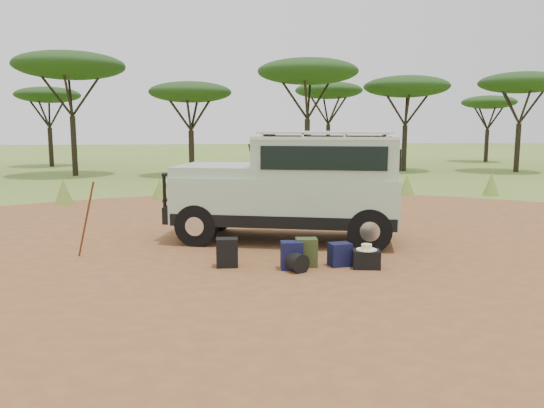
{
  "coord_description": "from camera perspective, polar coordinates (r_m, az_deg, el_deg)",
  "views": [
    {
      "loc": [
        -1.59,
        -9.56,
        2.51
      ],
      "look_at": [
        -0.19,
        0.7,
        1.0
      ],
      "focal_mm": 35.0,
      "sensor_mm": 36.0,
      "label": 1
    }
  ],
  "objects": [
    {
      "name": "stuff_sack",
      "position": [
        9.3,
        2.63,
        -6.28
      ],
      "size": [
        0.45,
        0.45,
        0.34
      ],
      "primitive_type": "cylinder",
      "rotation": [
        1.57,
        0.0,
        0.43
      ],
      "color": "black",
      "rests_on": "ground"
    },
    {
      "name": "ground",
      "position": [
        10.01,
        1.62,
        -6.23
      ],
      "size": [
        140.0,
        140.0,
        0.0
      ],
      "primitive_type": "plane",
      "color": "olive",
      "rests_on": "ground"
    },
    {
      "name": "walking_staff",
      "position": [
        10.76,
        -19.36,
        -1.6
      ],
      "size": [
        0.45,
        0.34,
        1.5
      ],
      "primitive_type": "cylinder",
      "rotation": [
        0.32,
        0.0,
        0.93
      ],
      "color": "brown",
      "rests_on": "ground"
    },
    {
      "name": "safari_vehicle",
      "position": [
        11.66,
        2.36,
        1.68
      ],
      "size": [
        5.28,
        3.27,
        2.42
      ],
      "rotation": [
        0.0,
        0.0,
        -0.29
      ],
      "color": "#A4C0A4",
      "rests_on": "ground"
    },
    {
      "name": "backpack_olive",
      "position": [
        9.61,
        3.71,
        -5.24
      ],
      "size": [
        0.39,
        0.29,
        0.52
      ],
      "primitive_type": "cube",
      "rotation": [
        0.0,
        0.0,
        -0.05
      ],
      "color": "#3C4922",
      "rests_on": "ground"
    },
    {
      "name": "backpack_black",
      "position": [
        9.61,
        -4.86,
        -5.24
      ],
      "size": [
        0.4,
        0.3,
        0.53
      ],
      "primitive_type": "cube",
      "rotation": [
        0.0,
        0.0,
        -0.05
      ],
      "color": "black",
      "rests_on": "ground"
    },
    {
      "name": "safari_hat",
      "position": [
        9.6,
        10.14,
        -4.66
      ],
      "size": [
        0.37,
        0.37,
        0.11
      ],
      "color": "beige",
      "rests_on": "hard_case"
    },
    {
      "name": "acacia_treeline",
      "position": [
        29.56,
        -3.28,
        12.86
      ],
      "size": [
        46.7,
        13.2,
        6.26
      ],
      "color": "black",
      "rests_on": "ground"
    },
    {
      "name": "grass_fringe",
      "position": [
        18.43,
        -2.41,
        1.72
      ],
      "size": [
        36.6,
        1.6,
        0.9
      ],
      "color": "olive",
      "rests_on": "ground"
    },
    {
      "name": "backpack_navy",
      "position": [
        9.43,
        2.13,
        -5.55
      ],
      "size": [
        0.4,
        0.3,
        0.5
      ],
      "primitive_type": "cube",
      "rotation": [
        0.0,
        0.0,
        -0.07
      ],
      "color": "#111637",
      "rests_on": "ground"
    },
    {
      "name": "hard_case",
      "position": [
        9.65,
        10.1,
        -5.87
      ],
      "size": [
        0.53,
        0.42,
        0.34
      ],
      "primitive_type": "cube",
      "rotation": [
        0.0,
        0.0,
        -0.2
      ],
      "color": "black",
      "rests_on": "ground"
    },
    {
      "name": "dirt_clearing",
      "position": [
        10.01,
        1.62,
        -6.2
      ],
      "size": [
        23.0,
        23.0,
        0.01
      ],
      "primitive_type": "cylinder",
      "color": "brown",
      "rests_on": "ground"
    },
    {
      "name": "duffel_navy",
      "position": [
        9.73,
        7.3,
        -5.42
      ],
      "size": [
        0.42,
        0.35,
        0.43
      ],
      "primitive_type": "cube",
      "rotation": [
        0.0,
        0.0,
        0.17
      ],
      "color": "#111637",
      "rests_on": "ground"
    }
  ]
}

